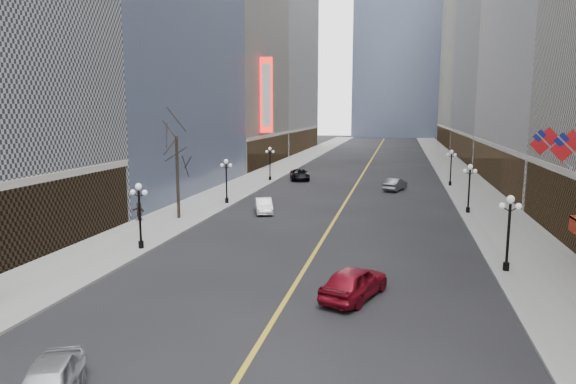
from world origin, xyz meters
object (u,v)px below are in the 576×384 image
at_px(streetlamp_east_1, 509,225).
at_px(car_sb_mid, 354,282).
at_px(streetlamp_east_2, 469,183).
at_px(streetlamp_west_1, 139,209).
at_px(streetlamp_west_3, 270,160).
at_px(car_nb_far, 300,175).
at_px(car_sb_far, 395,184).
at_px(streetlamp_west_2, 226,176).
at_px(car_nb_mid, 264,206).
at_px(streetlamp_east_3, 451,164).

height_order(streetlamp_east_1, car_sb_mid, streetlamp_east_1).
distance_m(streetlamp_east_2, car_sb_mid, 25.57).
bearing_deg(streetlamp_west_1, streetlamp_east_1, 0.00).
xyz_separation_m(streetlamp_west_1, streetlamp_west_3, (0.00, 36.00, 0.00)).
height_order(streetlamp_east_2, streetlamp_west_1, same).
relative_size(streetlamp_east_1, car_nb_far, 0.83).
height_order(streetlamp_east_1, car_sb_far, streetlamp_east_1).
relative_size(streetlamp_west_2, car_sb_far, 1.00).
distance_m(streetlamp_east_2, streetlamp_west_1, 29.68).
xyz_separation_m(car_nb_far, car_sb_far, (13.07, -6.89, -0.01)).
bearing_deg(streetlamp_west_2, car_nb_mid, -35.80).
bearing_deg(streetlamp_east_1, car_sb_far, 102.28).
bearing_deg(streetlamp_west_2, streetlamp_east_3, 37.33).
bearing_deg(car_sb_mid, streetlamp_west_3, -49.80).
bearing_deg(car_sb_far, car_nb_mid, 73.03).
relative_size(car_nb_mid, car_sb_mid, 0.85).
relative_size(streetlamp_east_2, car_nb_mid, 1.08).
height_order(streetlamp_west_3, car_nb_far, streetlamp_west_3).
bearing_deg(streetlamp_east_2, streetlamp_east_1, -90.00).
height_order(streetlamp_east_1, car_nb_far, streetlamp_east_1).
bearing_deg(streetlamp_west_3, streetlamp_east_3, 0.00).
distance_m(streetlamp_west_2, streetlamp_west_3, 18.00).
xyz_separation_m(streetlamp_west_2, car_sb_far, (16.82, 13.14, -2.16)).
bearing_deg(streetlamp_west_3, car_sb_far, -16.11).
bearing_deg(streetlamp_west_3, streetlamp_east_2, -37.33).
height_order(streetlamp_west_1, car_nb_far, streetlamp_west_1).
xyz_separation_m(streetlamp_east_3, streetlamp_west_2, (-23.60, -18.00, 0.00)).
bearing_deg(car_sb_mid, car_sb_far, -72.17).
distance_m(car_nb_mid, car_sb_far, 20.50).
bearing_deg(streetlamp_east_2, car_nb_mid, -169.38).
bearing_deg(streetlamp_east_3, car_sb_mid, -101.35).
relative_size(streetlamp_east_2, streetlamp_west_3, 1.00).
relative_size(streetlamp_west_3, car_nb_far, 0.83).
relative_size(streetlamp_east_1, car_sb_far, 1.00).
xyz_separation_m(streetlamp_east_3, car_nb_mid, (-18.73, -21.51, -2.21)).
height_order(streetlamp_west_3, car_sb_mid, streetlamp_west_3).
relative_size(streetlamp_east_2, streetlamp_west_2, 1.00).
distance_m(streetlamp_west_2, car_sb_mid, 28.51).
xyz_separation_m(car_nb_mid, car_sb_mid, (10.29, -20.54, 0.15)).
xyz_separation_m(car_sb_mid, car_sb_far, (1.66, 37.20, -0.10)).
height_order(streetlamp_west_3, car_nb_mid, streetlamp_west_3).
relative_size(car_nb_far, car_sb_far, 1.20).
bearing_deg(streetlamp_east_1, car_nb_far, 117.57).
height_order(streetlamp_east_1, streetlamp_west_2, same).
bearing_deg(car_sb_mid, streetlamp_east_3, -80.97).
bearing_deg(car_nb_far, streetlamp_east_1, -76.87).
distance_m(streetlamp_east_1, streetlamp_west_2, 29.68).
xyz_separation_m(streetlamp_west_2, car_nb_far, (3.75, 20.03, -2.15)).
relative_size(streetlamp_west_1, car_nb_mid, 1.08).
distance_m(car_nb_far, car_sb_mid, 45.54).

